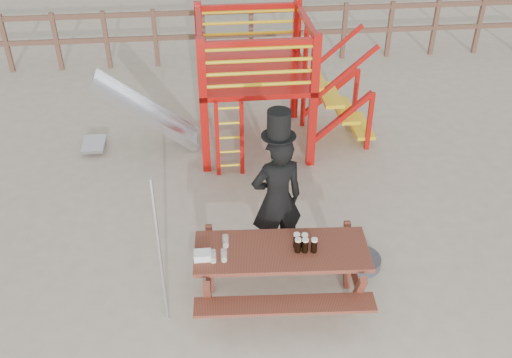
{
  "coord_description": "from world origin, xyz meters",
  "views": [
    {
      "loc": [
        -0.63,
        -4.59,
        4.78
      ],
      "look_at": [
        -0.06,
        0.8,
        1.13
      ],
      "focal_mm": 40.0,
      "sensor_mm": 36.0,
      "label": 1
    }
  ],
  "objects": [
    {
      "name": "stout_pints",
      "position": [
        0.37,
        -0.02,
        0.81
      ],
      "size": [
        0.24,
        0.18,
        0.17
      ],
      "color": "black",
      "rests_on": "picnic_table"
    },
    {
      "name": "parasol_base",
      "position": [
        1.19,
        0.45,
        0.06
      ],
      "size": [
        0.5,
        0.5,
        0.21
      ],
      "color": "#3B3B40",
      "rests_on": "ground"
    },
    {
      "name": "metal_pole",
      "position": [
        -1.14,
        -0.15,
        0.92
      ],
      "size": [
        0.04,
        0.04,
        1.84
      ],
      "primitive_type": "cylinder",
      "color": "#B2B2B7",
      "rests_on": "ground"
    },
    {
      "name": "picnic_table",
      "position": [
        0.14,
        0.01,
        0.46
      ],
      "size": [
        1.96,
        1.42,
        0.73
      ],
      "rotation": [
        0.0,
        0.0,
        -0.06
      ],
      "color": "brown",
      "rests_on": "ground"
    },
    {
      "name": "paper_bag",
      "position": [
        -0.71,
        -0.04,
        0.77
      ],
      "size": [
        0.18,
        0.14,
        0.08
      ],
      "primitive_type": "cube",
      "rotation": [
        0.0,
        0.0,
        -0.01
      ],
      "color": "white",
      "rests_on": "picnic_table"
    },
    {
      "name": "empty_glasses",
      "position": [
        -0.52,
        -0.03,
        0.8
      ],
      "size": [
        0.21,
        0.3,
        0.15
      ],
      "color": "silver",
      "rests_on": "picnic_table"
    },
    {
      "name": "man_with_hat",
      "position": [
        0.18,
        0.74,
        0.9
      ],
      "size": [
        0.69,
        0.51,
        2.02
      ],
      "rotation": [
        0.0,
        0.0,
        3.32
      ],
      "color": "black",
      "rests_on": "ground"
    },
    {
      "name": "back_fence",
      "position": [
        0.0,
        7.0,
        0.74
      ],
      "size": [
        15.09,
        0.09,
        1.2
      ],
      "color": "brown",
      "rests_on": "ground"
    },
    {
      "name": "playground_fort",
      "position": [
        0.12,
        3.58,
        1.07
      ],
      "size": [
        4.71,
        1.84,
        2.1
      ],
      "color": "#B00F0B",
      "rests_on": "ground"
    },
    {
      "name": "ground",
      "position": [
        0.0,
        0.0,
        0.0
      ],
      "size": [
        60.0,
        60.0,
        0.0
      ],
      "primitive_type": "plane",
      "color": "#B8A68F",
      "rests_on": "ground"
    }
  ]
}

